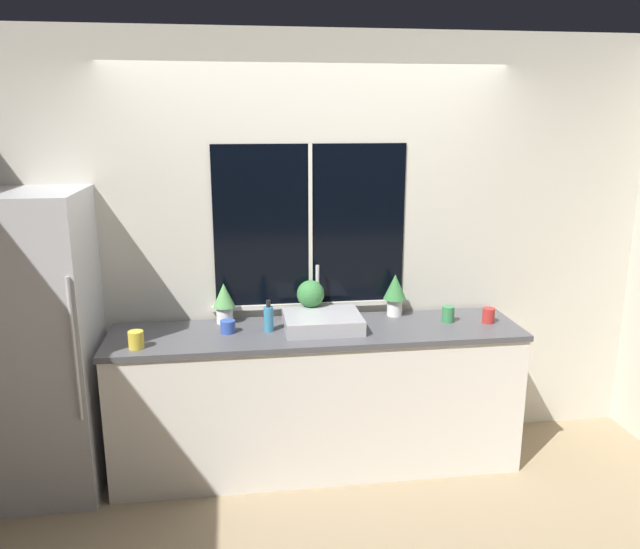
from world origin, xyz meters
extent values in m
plane|color=#937F60|center=(0.00, 0.00, 0.00)|extent=(14.00, 14.00, 0.00)
cube|color=beige|center=(0.00, 0.64, 1.35)|extent=(8.00, 0.06, 2.70)
cube|color=black|center=(0.00, 0.60, 1.51)|extent=(1.23, 0.01, 1.03)
cube|color=silver|center=(0.00, 0.59, 1.51)|extent=(0.02, 0.01, 1.03)
cube|color=silver|center=(0.00, 0.59, 0.98)|extent=(1.29, 0.04, 0.03)
cube|color=beige|center=(2.29, 1.50, 1.35)|extent=(0.06, 7.00, 2.70)
cube|color=white|center=(0.00, 0.28, 0.44)|extent=(2.51, 0.57, 0.88)
cube|color=#4C4C51|center=(0.00, 0.28, 0.90)|extent=(2.53, 0.59, 0.03)
cube|color=#B7B7BC|center=(-1.66, 0.30, 0.89)|extent=(0.69, 0.70, 1.79)
cylinder|color=silver|center=(-1.34, -0.06, 0.98)|extent=(0.02, 0.02, 0.81)
cube|color=#ADADB2|center=(0.04, 0.31, 0.96)|extent=(0.47, 0.39, 0.09)
cylinder|color=#B7B7BC|center=(0.04, 0.53, 0.93)|extent=(0.04, 0.04, 0.03)
cylinder|color=#B7B7BC|center=(0.04, 0.53, 1.10)|extent=(0.02, 0.02, 0.32)
cylinder|color=white|center=(-0.56, 0.50, 0.97)|extent=(0.10, 0.10, 0.11)
cone|color=#569951|center=(-0.56, 0.50, 1.10)|extent=(0.14, 0.14, 0.15)
cylinder|color=white|center=(-0.01, 0.50, 0.95)|extent=(0.11, 0.11, 0.08)
sphere|color=#387A3D|center=(-0.01, 0.50, 1.08)|extent=(0.18, 0.18, 0.18)
cylinder|color=white|center=(0.54, 0.50, 0.97)|extent=(0.10, 0.10, 0.11)
cone|color=#387A3D|center=(0.54, 0.50, 1.11)|extent=(0.15, 0.15, 0.16)
cylinder|color=teal|center=(-0.29, 0.30, 0.99)|extent=(0.06, 0.06, 0.15)
cylinder|color=black|center=(-0.29, 0.30, 1.09)|extent=(0.03, 0.03, 0.04)
cylinder|color=#B72D28|center=(1.10, 0.27, 0.96)|extent=(0.08, 0.08, 0.10)
cylinder|color=#3351AD|center=(-0.54, 0.31, 0.95)|extent=(0.09, 0.09, 0.08)
cylinder|color=#38844C|center=(0.85, 0.32, 0.96)|extent=(0.08, 0.08, 0.10)
cylinder|color=gold|center=(-1.05, 0.11, 0.96)|extent=(0.09, 0.09, 0.10)
camera|label=1|loc=(-0.49, -3.31, 2.19)|focal=35.00mm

